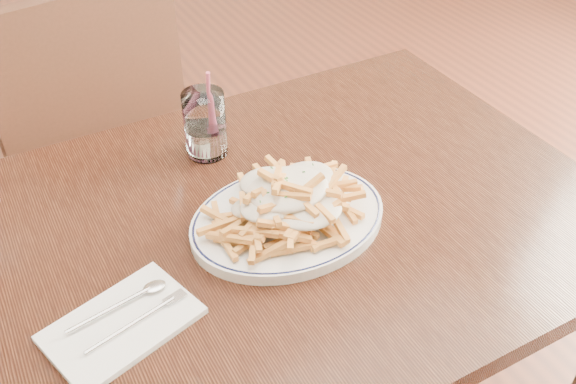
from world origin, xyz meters
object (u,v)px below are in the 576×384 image
loaded_fries (288,195)px  water_glass (205,128)px  table (262,255)px  fries_plate (288,219)px  chair_far (88,138)px

loaded_fries → water_glass: bearing=97.8°
table → water_glass: water_glass is taller
fries_plate → water_glass: bearing=97.8°
loaded_fries → fries_plate: bearing=0.0°
chair_far → water_glass: 0.56m
table → loaded_fries: (0.04, -0.03, 0.14)m
loaded_fries → water_glass: (-0.04, 0.26, -0.01)m
table → chair_far: 0.73m
table → loaded_fries: size_ratio=4.61×
fries_plate → loaded_fries: loaded_fries is taller
chair_far → fries_plate: (0.18, -0.74, 0.22)m
loaded_fries → table: bearing=143.6°
table → fries_plate: (0.04, -0.03, 0.09)m
chair_far → loaded_fries: bearing=-76.3°
table → loaded_fries: 0.15m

